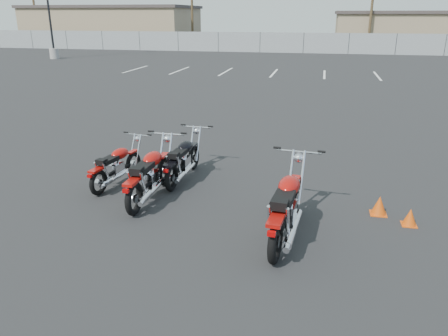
% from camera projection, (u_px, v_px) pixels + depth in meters
% --- Properties ---
extents(ground, '(120.00, 120.00, 0.00)m').
position_uv_depth(ground, '(206.00, 212.00, 7.88)').
color(ground, black).
rests_on(ground, ground).
extents(motorcycle_front_red, '(0.70, 1.82, 0.89)m').
position_uv_depth(motorcycle_front_red, '(117.00, 166.00, 9.04)').
color(motorcycle_front_red, black).
rests_on(motorcycle_front_red, ground).
extents(motorcycle_second_black, '(0.78, 2.01, 0.98)m').
position_uv_depth(motorcycle_second_black, '(183.00, 160.00, 9.29)').
color(motorcycle_second_black, black).
rests_on(motorcycle_second_black, ground).
extents(motorcycle_third_red, '(0.85, 2.19, 1.07)m').
position_uv_depth(motorcycle_third_red, '(150.00, 175.00, 8.30)').
color(motorcycle_third_red, black).
rests_on(motorcycle_third_red, ground).
extents(motorcycle_rear_red, '(0.91, 2.36, 1.15)m').
position_uv_depth(motorcycle_rear_red, '(287.00, 207.00, 6.83)').
color(motorcycle_rear_red, black).
rests_on(motorcycle_rear_red, ground).
extents(training_cone_near, '(0.29, 0.29, 0.34)m').
position_uv_depth(training_cone_near, '(379.00, 205.00, 7.74)').
color(training_cone_near, '#D74B0B').
rests_on(training_cone_near, ground).
extents(training_cone_far, '(0.25, 0.25, 0.30)m').
position_uv_depth(training_cone_far, '(410.00, 217.00, 7.35)').
color(training_cone_far, '#D74B0B').
rests_on(training_cone_far, ground).
extents(light_pole_west, '(0.80, 0.70, 10.06)m').
position_uv_depth(light_pole_west, '(51.00, 25.00, 34.16)').
color(light_pole_west, '#98948F').
rests_on(light_pole_west, ground).
extents(chainlink_fence, '(80.06, 0.06, 1.80)m').
position_uv_depth(chainlink_fence, '(304.00, 43.00, 39.80)').
color(chainlink_fence, gray).
rests_on(chainlink_fence, ground).
extents(tan_building_west, '(18.40, 10.40, 4.30)m').
position_uv_depth(tan_building_west, '(114.00, 25.00, 50.33)').
color(tan_building_west, '#927E5E').
rests_on(tan_building_west, ground).
extents(tan_building_east, '(14.40, 9.40, 3.70)m').
position_uv_depth(tan_building_east, '(405.00, 30.00, 45.72)').
color(tan_building_east, '#927E5E').
rests_on(tan_building_east, ground).
extents(utility_pole_a, '(1.80, 0.24, 9.00)m').
position_uv_depth(utility_pole_a, '(34.00, 2.00, 48.36)').
color(utility_pole_a, '#43331F').
rests_on(utility_pole_a, ground).
extents(utility_pole_b, '(1.80, 0.24, 9.00)m').
position_uv_depth(utility_pole_b, '(192.00, 1.00, 45.60)').
color(utility_pole_b, '#43331F').
rests_on(utility_pole_b, ground).
extents(parking_line_stripes, '(15.12, 4.00, 0.01)m').
position_uv_depth(parking_line_stripes, '(250.00, 72.00, 26.80)').
color(parking_line_stripes, silver).
rests_on(parking_line_stripes, ground).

